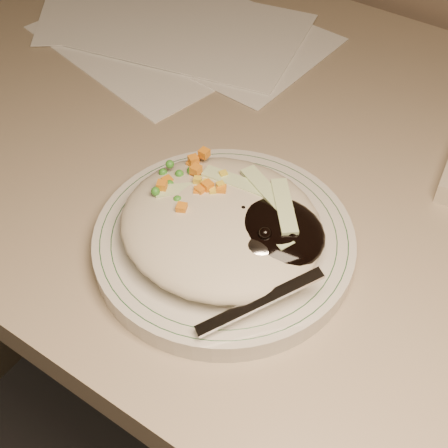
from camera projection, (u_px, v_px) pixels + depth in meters
The scene contains 5 objects.
desk at pixel (370, 307), 0.80m from camera, with size 1.40×0.70×0.74m.
plate at pixel (224, 242), 0.60m from camera, with size 0.25×0.25×0.02m, color silver.
plate_rim at pixel (224, 235), 0.59m from camera, with size 0.24×0.24×0.00m.
meal at pixel (227, 222), 0.57m from camera, with size 0.21×0.19×0.05m.
papers at pixel (175, 28), 0.88m from camera, with size 0.47×0.38×0.00m.
Camera 1 is at (0.11, 0.89, 1.20)m, focal length 50.00 mm.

